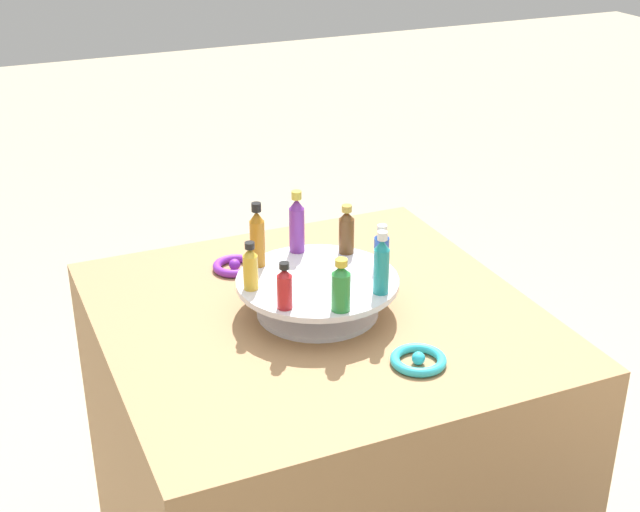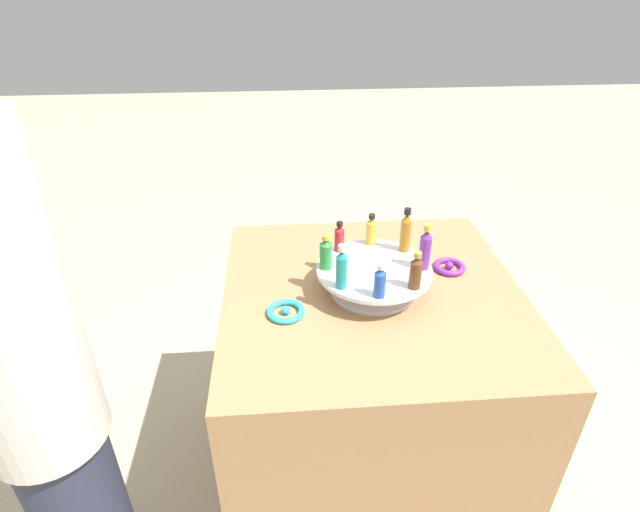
{
  "view_description": "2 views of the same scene",
  "coord_description": "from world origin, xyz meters",
  "px_view_note": "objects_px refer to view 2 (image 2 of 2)",
  "views": [
    {
      "loc": [
        -1.44,
        0.63,
        1.67
      ],
      "look_at": [
        -0.01,
        -0.0,
        0.92
      ],
      "focal_mm": 50.0,
      "sensor_mm": 36.0,
      "label": 1
    },
    {
      "loc": [
        -0.25,
        -1.16,
        1.62
      ],
      "look_at": [
        -0.16,
        -0.06,
        0.96
      ],
      "focal_mm": 28.0,
      "sensor_mm": 36.0,
      "label": 2
    }
  ],
  "objects_px": {
    "bottle_gold": "(371,230)",
    "person_figure": "(35,394)",
    "bottle_brown": "(416,272)",
    "bottle_purple": "(425,248)",
    "bottle_teal": "(342,268)",
    "ribbon_bow_teal": "(286,311)",
    "ribbon_bow_purple": "(449,267)",
    "bottle_blue": "(380,282)",
    "bottle_amber": "(406,232)",
    "bottle_green": "(326,253)",
    "display_stand": "(374,277)",
    "bottle_red": "(339,237)"
  },
  "relations": [
    {
      "from": "bottle_gold",
      "to": "bottle_blue",
      "type": "xyz_separation_m",
      "value": [
        -0.02,
        -0.27,
        -0.0
      ]
    },
    {
      "from": "bottle_gold",
      "to": "person_figure",
      "type": "height_order",
      "value": "person_figure"
    },
    {
      "from": "bottle_gold",
      "to": "person_figure",
      "type": "bearing_deg",
      "value": -150.72
    },
    {
      "from": "bottle_green",
      "to": "ribbon_bow_purple",
      "type": "relative_size",
      "value": 1.07
    },
    {
      "from": "bottle_brown",
      "to": "ribbon_bow_teal",
      "type": "height_order",
      "value": "bottle_brown"
    },
    {
      "from": "display_stand",
      "to": "ribbon_bow_teal",
      "type": "distance_m",
      "value": 0.27
    },
    {
      "from": "display_stand",
      "to": "bottle_teal",
      "type": "distance_m",
      "value": 0.16
    },
    {
      "from": "bottle_teal",
      "to": "ribbon_bow_purple",
      "type": "bearing_deg",
      "value": 26.6
    },
    {
      "from": "bottle_teal",
      "to": "ribbon_bow_teal",
      "type": "xyz_separation_m",
      "value": [
        -0.15,
        -0.0,
        -0.13
      ]
    },
    {
      "from": "bottle_teal",
      "to": "display_stand",
      "type": "bearing_deg",
      "value": 40.06
    },
    {
      "from": "ribbon_bow_purple",
      "to": "person_figure",
      "type": "xyz_separation_m",
      "value": [
        -1.06,
        -0.42,
        -0.02
      ]
    },
    {
      "from": "bottle_brown",
      "to": "bottle_gold",
      "type": "distance_m",
      "value": 0.25
    },
    {
      "from": "bottle_green",
      "to": "person_figure",
      "type": "distance_m",
      "value": 0.77
    },
    {
      "from": "bottle_green",
      "to": "person_figure",
      "type": "height_order",
      "value": "person_figure"
    },
    {
      "from": "ribbon_bow_purple",
      "to": "bottle_teal",
      "type": "bearing_deg",
      "value": -153.4
    },
    {
      "from": "bottle_red",
      "to": "ribbon_bow_teal",
      "type": "bearing_deg",
      "value": -130.21
    },
    {
      "from": "display_stand",
      "to": "bottle_green",
      "type": "height_order",
      "value": "bottle_green"
    },
    {
      "from": "person_figure",
      "to": "bottle_brown",
      "type": "bearing_deg",
      "value": -8.0
    },
    {
      "from": "bottle_red",
      "to": "bottle_green",
      "type": "height_order",
      "value": "bottle_green"
    },
    {
      "from": "bottle_blue",
      "to": "ribbon_bow_teal",
      "type": "xyz_separation_m",
      "value": [
        -0.24,
        0.04,
        -0.11
      ]
    },
    {
      "from": "bottle_gold",
      "to": "bottle_blue",
      "type": "relative_size",
      "value": 1.02
    },
    {
      "from": "bottle_brown",
      "to": "bottle_purple",
      "type": "relative_size",
      "value": 0.79
    },
    {
      "from": "bottle_red",
      "to": "person_figure",
      "type": "relative_size",
      "value": 0.06
    },
    {
      "from": "bottle_teal",
      "to": "ribbon_bow_purple",
      "type": "xyz_separation_m",
      "value": [
        0.36,
        0.18,
        -0.13
      ]
    },
    {
      "from": "display_stand",
      "to": "bottle_blue",
      "type": "xyz_separation_m",
      "value": [
        -0.01,
        -0.14,
        0.08
      ]
    },
    {
      "from": "display_stand",
      "to": "bottle_red",
      "type": "bearing_deg",
      "value": 130.06
    },
    {
      "from": "bottle_brown",
      "to": "bottle_amber",
      "type": "xyz_separation_m",
      "value": [
        0.02,
        0.19,
        0.01
      ]
    },
    {
      "from": "bottle_gold",
      "to": "bottle_green",
      "type": "relative_size",
      "value": 0.95
    },
    {
      "from": "ribbon_bow_purple",
      "to": "bottle_green",
      "type": "bearing_deg",
      "value": -168.44
    },
    {
      "from": "display_stand",
      "to": "ribbon_bow_purple",
      "type": "distance_m",
      "value": 0.27
    },
    {
      "from": "bottle_purple",
      "to": "bottle_amber",
      "type": "distance_m",
      "value": 0.1
    },
    {
      "from": "bottle_purple",
      "to": "person_figure",
      "type": "relative_size",
      "value": 0.09
    },
    {
      "from": "bottle_amber",
      "to": "person_figure",
      "type": "relative_size",
      "value": 0.09
    },
    {
      "from": "bottle_teal",
      "to": "bottle_gold",
      "type": "bearing_deg",
      "value": 62.56
    },
    {
      "from": "bottle_red",
      "to": "bottle_blue",
      "type": "relative_size",
      "value": 0.97
    },
    {
      "from": "bottle_blue",
      "to": "ribbon_bow_teal",
      "type": "height_order",
      "value": "bottle_blue"
    },
    {
      "from": "bottle_gold",
      "to": "bottle_green",
      "type": "xyz_separation_m",
      "value": [
        -0.15,
        -0.12,
        0.0
      ]
    },
    {
      "from": "bottle_brown",
      "to": "bottle_red",
      "type": "xyz_separation_m",
      "value": [
        -0.17,
        0.21,
        -0.01
      ]
    },
    {
      "from": "display_stand",
      "to": "ribbon_bow_teal",
      "type": "xyz_separation_m",
      "value": [
        -0.25,
        -0.09,
        -0.04
      ]
    },
    {
      "from": "display_stand",
      "to": "bottle_brown",
      "type": "xyz_separation_m",
      "value": [
        0.09,
        -0.1,
        0.08
      ]
    },
    {
      "from": "bottle_green",
      "to": "ribbon_bow_purple",
      "type": "xyz_separation_m",
      "value": [
        0.39,
        0.08,
        -0.11
      ]
    },
    {
      "from": "bottle_teal",
      "to": "bottle_blue",
      "type": "distance_m",
      "value": 0.1
    },
    {
      "from": "person_figure",
      "to": "bottle_amber",
      "type": "bearing_deg",
      "value": 2.41
    },
    {
      "from": "bottle_gold",
      "to": "person_figure",
      "type": "xyz_separation_m",
      "value": [
        -0.82,
        -0.46,
        -0.13
      ]
    },
    {
      "from": "bottle_red",
      "to": "bottle_green",
      "type": "distance_m",
      "value": 0.1
    },
    {
      "from": "ribbon_bow_purple",
      "to": "ribbon_bow_teal",
      "type": "distance_m",
      "value": 0.54
    },
    {
      "from": "bottle_green",
      "to": "ribbon_bow_teal",
      "type": "xyz_separation_m",
      "value": [
        -0.12,
        -0.1,
        -0.12
      ]
    },
    {
      "from": "bottle_teal",
      "to": "bottle_purple",
      "type": "bearing_deg",
      "value": 17.56
    },
    {
      "from": "bottle_amber",
      "to": "bottle_green",
      "type": "height_order",
      "value": "bottle_amber"
    },
    {
      "from": "display_stand",
      "to": "bottle_green",
      "type": "bearing_deg",
      "value": 175.06
    }
  ]
}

